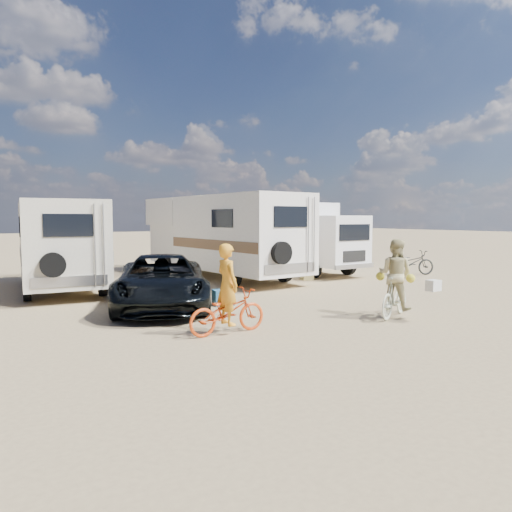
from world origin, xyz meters
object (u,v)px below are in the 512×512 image
box_truck (301,238)px  rider_man (227,293)px  cooler (223,297)px  crate (307,276)px  bike_parked (411,263)px  rv_main (221,237)px  bike_man (227,312)px  bike_woman (395,297)px  rv_left (60,246)px  rider_woman (395,282)px  dark_suv (162,281)px

box_truck → rider_man: bearing=-137.4°
cooler → crate: (5.01, 2.96, -0.05)m
box_truck → bike_parked: (3.14, -3.09, -0.95)m
crate → box_truck: bearing=58.3°
rv_main → bike_parked: size_ratio=4.38×
box_truck → bike_man: box_truck is taller
bike_woman → rider_man: 4.06m
rv_left → rider_man: 8.07m
rider_man → rider_woman: bearing=-101.1°
dark_suv → bike_woman: dark_suv is taller
box_truck → bike_woman: 9.31m
box_truck → crate: (-1.32, -2.13, -1.28)m
bike_woman → rider_man: rider_man is taller
crate → bike_man: bearing=-137.9°
dark_suv → rv_left: bearing=131.2°
dark_suv → box_truck: bearing=51.7°
rv_main → dark_suv: rv_main is taller
cooler → rider_woman: bearing=-44.2°
rv_main → rider_man: rv_main is taller
rv_main → rider_woman: rv_main is taller
box_truck → bike_man: bearing=-137.4°
bike_man → bike_woman: (4.01, -0.60, 0.04)m
dark_suv → crate: (6.50, 2.45, -0.51)m
bike_woman → bike_man: bearing=57.5°
rv_left → rider_woman: bearing=-50.7°
dark_suv → rider_woman: bearing=-22.2°
box_truck → dark_suv: bearing=-152.7°
bike_man → box_truck: bearing=-46.9°
rv_main → bike_woman: bearing=-94.8°
rv_main → dark_suv: 6.42m
rv_left → bike_man: (1.77, -7.86, -0.94)m
rider_man → dark_suv: bearing=-0.5°
rv_main → rider_man: bearing=-121.1°
bike_woman → cooler: bike_woman is taller
rider_woman → bike_parked: rider_woman is taller
rv_left → dark_suv: size_ratio=1.27×
bike_woman → rider_man: (-4.01, 0.60, 0.32)m
rv_main → bike_parked: 7.61m
rv_main → dark_suv: bearing=-135.6°
rv_left → bike_woman: rv_left is taller
bike_woman → bike_parked: 8.71m
bike_woman → dark_suv: bearing=22.7°
rv_main → bike_parked: bearing=-30.5°
bike_woman → crate: bike_woman is taller
bike_man → rider_woman: (4.01, -0.60, 0.37)m
rider_man → bike_parked: bearing=-68.7°
rv_left → bike_parked: (12.60, -3.06, -0.89)m
rider_man → crate: 8.61m
rv_main → rider_woman: bearing=-94.8°
bike_parked → cooler: bearing=124.9°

